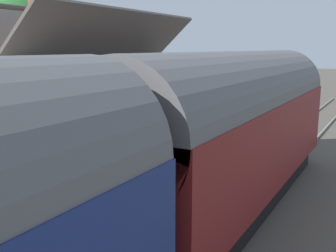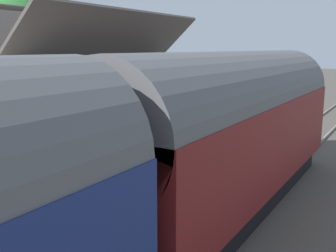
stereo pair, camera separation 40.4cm
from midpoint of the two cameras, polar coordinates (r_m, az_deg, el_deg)
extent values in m
plane|color=#4C473F|center=(12.62, 7.38, -9.31)|extent=(160.00, 160.00, 0.00)
cube|color=#A39B8C|center=(14.32, -6.39, -4.76)|extent=(32.00, 5.48, 0.96)
cube|color=beige|center=(12.82, 2.66, -4.33)|extent=(32.00, 0.36, 0.02)
cube|color=gray|center=(12.08, 14.51, -10.20)|extent=(52.00, 0.08, 0.14)
cube|color=gray|center=(12.53, 8.14, -9.15)|extent=(52.00, 0.08, 0.14)
cube|color=black|center=(11.64, 10.23, -9.37)|extent=(10.08, 2.29, 0.70)
cube|color=maroon|center=(11.20, 10.49, -2.16)|extent=(10.95, 2.70, 2.30)
cylinder|color=#515154|center=(11.00, 10.70, 3.68)|extent=(10.95, 2.65, 2.65)
cube|color=black|center=(11.69, 4.30, -0.01)|extent=(9.31, 0.03, 0.80)
cylinder|color=black|center=(14.60, 14.99, -5.30)|extent=(0.70, 2.16, 0.70)
cylinder|color=black|center=(8.90, 2.12, -15.90)|extent=(0.70, 2.16, 0.70)
cube|color=black|center=(16.31, 17.58, 3.10)|extent=(0.04, 2.16, 0.90)
cylinder|color=#F2EDCC|center=(16.49, 17.40, -0.25)|extent=(0.06, 0.24, 0.24)
cube|color=red|center=(16.62, 17.34, -1.77)|extent=(0.16, 2.56, 0.24)
cube|color=silver|center=(14.79, -9.76, 3.28)|extent=(7.83, 3.71, 2.88)
cube|color=#47423D|center=(14.06, -7.16, 12.28)|extent=(8.33, 2.11, 1.92)
cube|color=#47423D|center=(15.29, -12.72, 12.00)|extent=(8.33, 2.11, 1.92)
cylinder|color=#47423D|center=(14.70, -10.18, 15.43)|extent=(8.33, 0.16, 0.16)
cube|color=brown|center=(13.13, -16.56, 13.62)|extent=(0.56, 0.56, 2.42)
cube|color=teal|center=(12.70, -7.12, 0.27)|extent=(0.90, 0.06, 2.10)
cube|color=teal|center=(11.55, -11.54, 2.31)|extent=(0.80, 0.05, 1.10)
cube|color=teal|center=(13.70, -3.53, 3.89)|extent=(0.80, 0.05, 1.10)
cube|color=teal|center=(19.67, 8.15, 2.35)|extent=(1.41, 0.45, 0.06)
cube|color=teal|center=(19.57, 8.66, 2.98)|extent=(1.40, 0.15, 0.40)
cube|color=black|center=(19.19, 7.52, 1.46)|extent=(0.07, 0.36, 0.44)
cube|color=black|center=(20.22, 8.72, 1.92)|extent=(0.07, 0.36, 0.44)
cube|color=teal|center=(19.00, 5.37, 1.20)|extent=(0.83, 0.32, 0.30)
ellipsoid|color=#3D8438|center=(18.96, 5.39, 1.99)|extent=(0.74, 0.29, 0.29)
cube|color=black|center=(20.22, 4.57, 1.85)|extent=(1.02, 0.32, 0.33)
ellipsoid|color=olive|center=(20.17, 4.58, 2.64)|extent=(0.92, 0.29, 0.29)
cylinder|color=black|center=(20.86, 12.51, 2.98)|extent=(0.06, 0.06, 1.10)
cylinder|color=black|center=(21.42, 13.04, 3.17)|extent=(0.06, 0.06, 1.10)
cube|color=maroon|center=(21.05, 12.87, 5.15)|extent=(0.90, 0.06, 0.44)
cube|color=black|center=(21.05, 12.87, 5.15)|extent=(0.96, 0.03, 0.50)
cylinder|color=#4C3828|center=(19.32, -17.94, 4.12)|extent=(0.26, 0.26, 4.40)
ellipsoid|color=#2D7233|center=(19.24, -18.61, 14.80)|extent=(3.64, 3.64, 3.99)
cylinder|color=#4C3828|center=(26.79, -4.93, 5.82)|extent=(0.38, 0.38, 3.81)
ellipsoid|color=#4C8C2D|center=(26.68, -5.04, 12.58)|extent=(3.38, 3.33, 3.58)
camera|label=1|loc=(0.20, -89.08, 0.18)|focal=42.22mm
camera|label=2|loc=(0.20, 90.92, -0.18)|focal=42.22mm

